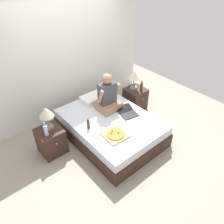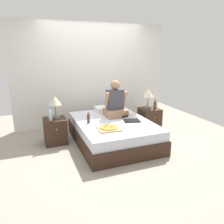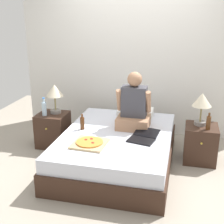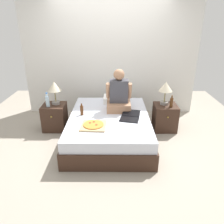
{
  "view_description": "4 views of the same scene",
  "coord_description": "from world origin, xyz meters",
  "px_view_note": "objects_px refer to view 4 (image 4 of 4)",
  "views": [
    {
      "loc": [
        -2.14,
        -2.56,
        3.09
      ],
      "look_at": [
        -0.13,
        -0.2,
        0.79
      ],
      "focal_mm": 35.0,
      "sensor_mm": 36.0,
      "label": 1
    },
    {
      "loc": [
        -1.55,
        -3.92,
        1.83
      ],
      "look_at": [
        -0.07,
        -0.14,
        0.69
      ],
      "focal_mm": 35.0,
      "sensor_mm": 36.0,
      "label": 2
    },
    {
      "loc": [
        0.84,
        -3.75,
        2.07
      ],
      "look_at": [
        -0.08,
        0.05,
        0.74
      ],
      "focal_mm": 50.0,
      "sensor_mm": 36.0,
      "label": 3
    },
    {
      "loc": [
        0.08,
        -3.59,
        2.07
      ],
      "look_at": [
        0.05,
        -0.23,
        0.63
      ],
      "focal_mm": 35.0,
      "sensor_mm": 36.0,
      "label": 4
    }
  ],
  "objects_px": {
    "nightstand_right": "(165,117)",
    "person_seated": "(119,95)",
    "laptop": "(130,117)",
    "bed": "(109,127)",
    "lamp_on_right_nightstand": "(166,88)",
    "nightstand_left": "(55,117)",
    "water_bottle": "(47,101)",
    "beer_bottle_on_bed": "(82,110)",
    "pizza_box": "(93,125)",
    "lamp_on_left_nightstand": "(54,88)",
    "beer_bottle": "(171,102)"
  },
  "relations": [
    {
      "from": "water_bottle",
      "to": "pizza_box",
      "type": "distance_m",
      "value": 1.19
    },
    {
      "from": "person_seated",
      "to": "laptop",
      "type": "xyz_separation_m",
      "value": [
        0.19,
        -0.4,
        -0.27
      ]
    },
    {
      "from": "bed",
      "to": "water_bottle",
      "type": "bearing_deg",
      "value": 165.81
    },
    {
      "from": "lamp_on_right_nightstand",
      "to": "beer_bottle",
      "type": "relative_size",
      "value": 1.96
    },
    {
      "from": "laptop",
      "to": "nightstand_right",
      "type": "bearing_deg",
      "value": 34.37
    },
    {
      "from": "pizza_box",
      "to": "nightstand_left",
      "type": "bearing_deg",
      "value": 136.22
    },
    {
      "from": "laptop",
      "to": "bed",
      "type": "bearing_deg",
      "value": 162.18
    },
    {
      "from": "nightstand_right",
      "to": "beer_bottle_on_bed",
      "type": "height_order",
      "value": "beer_bottle_on_bed"
    },
    {
      "from": "nightstand_left",
      "to": "water_bottle",
      "type": "relative_size",
      "value": 1.88
    },
    {
      "from": "nightstand_left",
      "to": "person_seated",
      "type": "distance_m",
      "value": 1.37
    },
    {
      "from": "nightstand_left",
      "to": "person_seated",
      "type": "xyz_separation_m",
      "value": [
        1.28,
        -0.11,
        0.49
      ]
    },
    {
      "from": "nightstand_left",
      "to": "water_bottle",
      "type": "bearing_deg",
      "value": -131.65
    },
    {
      "from": "bed",
      "to": "lamp_on_right_nightstand",
      "type": "xyz_separation_m",
      "value": [
        1.07,
        0.44,
        0.62
      ]
    },
    {
      "from": "nightstand_right",
      "to": "beer_bottle",
      "type": "bearing_deg",
      "value": -54.99
    },
    {
      "from": "water_bottle",
      "to": "pizza_box",
      "type": "xyz_separation_m",
      "value": [
        0.94,
        -0.73,
        -0.15
      ]
    },
    {
      "from": "nightstand_right",
      "to": "person_seated",
      "type": "distance_m",
      "value": 1.06
    },
    {
      "from": "beer_bottle",
      "to": "pizza_box",
      "type": "bearing_deg",
      "value": -153.15
    },
    {
      "from": "bed",
      "to": "beer_bottle_on_bed",
      "type": "height_order",
      "value": "beer_bottle_on_bed"
    },
    {
      "from": "nightstand_left",
      "to": "laptop",
      "type": "bearing_deg",
      "value": -19.03
    },
    {
      "from": "laptop",
      "to": "pizza_box",
      "type": "height_order",
      "value": "laptop"
    },
    {
      "from": "water_bottle",
      "to": "nightstand_right",
      "type": "distance_m",
      "value": 2.32
    },
    {
      "from": "lamp_on_right_nightstand",
      "to": "laptop",
      "type": "height_order",
      "value": "lamp_on_right_nightstand"
    },
    {
      "from": "laptop",
      "to": "nightstand_left",
      "type": "bearing_deg",
      "value": 160.97
    },
    {
      "from": "nightstand_right",
      "to": "beer_bottle_on_bed",
      "type": "relative_size",
      "value": 2.36
    },
    {
      "from": "lamp_on_left_nightstand",
      "to": "water_bottle",
      "type": "xyz_separation_m",
      "value": [
        -0.12,
        -0.14,
        -0.22
      ]
    },
    {
      "from": "lamp_on_left_nightstand",
      "to": "pizza_box",
      "type": "height_order",
      "value": "lamp_on_left_nightstand"
    },
    {
      "from": "lamp_on_left_nightstand",
      "to": "beer_bottle_on_bed",
      "type": "bearing_deg",
      "value": -35.91
    },
    {
      "from": "beer_bottle",
      "to": "water_bottle",
      "type": "bearing_deg",
      "value": 179.76
    },
    {
      "from": "bed",
      "to": "beer_bottle_on_bed",
      "type": "relative_size",
      "value": 9.03
    },
    {
      "from": "nightstand_left",
      "to": "beer_bottle",
      "type": "distance_m",
      "value": 2.31
    },
    {
      "from": "water_bottle",
      "to": "person_seated",
      "type": "distance_m",
      "value": 1.36
    },
    {
      "from": "person_seated",
      "to": "beer_bottle_on_bed",
      "type": "bearing_deg",
      "value": -159.48
    },
    {
      "from": "lamp_on_left_nightstand",
      "to": "pizza_box",
      "type": "bearing_deg",
      "value": -46.85
    },
    {
      "from": "lamp_on_left_nightstand",
      "to": "lamp_on_right_nightstand",
      "type": "relative_size",
      "value": 1.0
    },
    {
      "from": "nightstand_right",
      "to": "lamp_on_right_nightstand",
      "type": "bearing_deg",
      "value": 120.93
    },
    {
      "from": "water_bottle",
      "to": "nightstand_left",
      "type": "bearing_deg",
      "value": 48.35
    },
    {
      "from": "water_bottle",
      "to": "beer_bottle",
      "type": "distance_m",
      "value": 2.36
    },
    {
      "from": "bed",
      "to": "person_seated",
      "type": "xyz_separation_m",
      "value": [
        0.17,
        0.28,
        0.52
      ]
    },
    {
      "from": "water_bottle",
      "to": "laptop",
      "type": "height_order",
      "value": "water_bottle"
    },
    {
      "from": "bed",
      "to": "laptop",
      "type": "xyz_separation_m",
      "value": [
        0.36,
        -0.12,
        0.26
      ]
    },
    {
      "from": "bed",
      "to": "nightstand_right",
      "type": "distance_m",
      "value": 1.17
    },
    {
      "from": "nightstand_left",
      "to": "lamp_on_left_nightstand",
      "type": "xyz_separation_m",
      "value": [
        0.04,
        0.05,
        0.59
      ]
    },
    {
      "from": "beer_bottle",
      "to": "laptop",
      "type": "height_order",
      "value": "beer_bottle"
    },
    {
      "from": "lamp_on_right_nightstand",
      "to": "person_seated",
      "type": "bearing_deg",
      "value": -169.86
    },
    {
      "from": "lamp_on_right_nightstand",
      "to": "pizza_box",
      "type": "xyz_separation_m",
      "value": [
        -1.32,
        -0.87,
        -0.36
      ]
    },
    {
      "from": "nightstand_right",
      "to": "lamp_on_right_nightstand",
      "type": "distance_m",
      "value": 0.59
    },
    {
      "from": "lamp_on_left_nightstand",
      "to": "water_bottle",
      "type": "distance_m",
      "value": 0.28
    },
    {
      "from": "nightstand_left",
      "to": "beer_bottle_on_bed",
      "type": "height_order",
      "value": "beer_bottle_on_bed"
    },
    {
      "from": "water_bottle",
      "to": "beer_bottle_on_bed",
      "type": "bearing_deg",
      "value": -21.51
    },
    {
      "from": "nightstand_left",
      "to": "person_seated",
      "type": "height_order",
      "value": "person_seated"
    }
  ]
}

